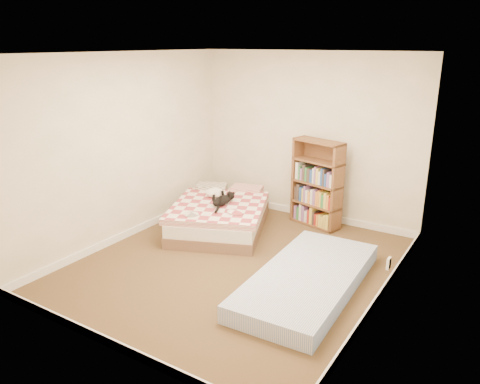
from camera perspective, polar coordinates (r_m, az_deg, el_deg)
The scene contains 6 objects.
room at distance 5.41m, azimuth -0.53°, elevation 2.66°, with size 3.51×4.01×2.51m.
bed at distance 6.84m, azimuth -2.26°, elevation -2.73°, with size 1.77×2.06×0.46m.
bookshelf at distance 6.97m, azimuth 9.36°, elevation -0.11°, with size 0.84×0.45×1.29m.
floor_mattress at distance 5.32m, azimuth 8.23°, elevation -10.55°, with size 0.98×2.18×0.20m, color #7189BD.
black_cat at distance 6.62m, azimuth -2.04°, elevation -0.97°, with size 0.21×0.64×0.15m.
white_dog at distance 6.94m, azimuth -3.11°, elevation -0.05°, with size 0.30×0.32×0.13m.
Camera 1 is at (2.82, -4.39, 2.62)m, focal length 35.00 mm.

